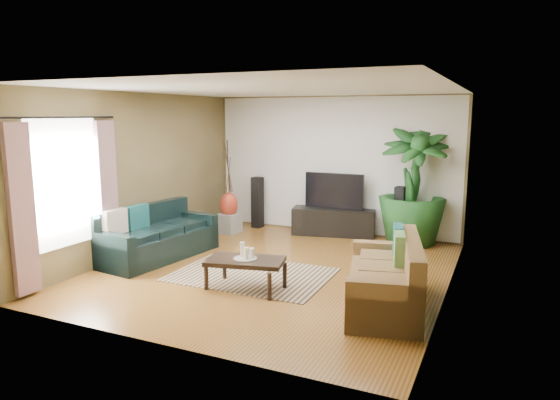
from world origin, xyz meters
The scene contains 28 objects.
floor centered at (0.00, 0.00, 0.00)m, with size 5.50×5.50×0.00m, color #8C5F24.
ceiling centered at (0.00, 0.00, 2.70)m, with size 5.50×5.50×0.00m, color white.
wall_back centered at (0.00, 2.75, 1.35)m, with size 5.00×5.00×0.00m, color brown.
wall_front centered at (0.00, -2.75, 1.35)m, with size 5.00×5.00×0.00m, color brown.
wall_left centered at (-2.50, 0.00, 1.35)m, with size 5.50×5.50×0.00m, color brown.
wall_right centered at (2.50, 0.00, 1.35)m, with size 5.50×5.50×0.00m, color brown.
backwall_panel centered at (0.00, 2.74, 1.35)m, with size 4.90×4.90×0.00m, color white.
window_pane centered at (-2.48, -1.60, 1.40)m, with size 1.80×1.80×0.00m, color white.
curtain_near centered at (-2.43, -2.35, 1.15)m, with size 0.08×0.35×2.20m, color gray.
curtain_far centered at (-2.43, -0.85, 1.15)m, with size 0.08×0.35×2.20m, color gray.
curtain_rod centered at (-2.43, -1.60, 2.30)m, with size 0.03×0.03×1.90m, color black.
sofa_left centered at (-2.03, -0.20, 0.42)m, with size 2.06×0.88×0.85m, color black.
sofa_right centered at (1.84, -0.76, 0.42)m, with size 1.85×0.83×0.85m, color brown.
area_rug centered at (-0.20, -0.36, 0.01)m, with size 2.25×1.59×0.01m, color tan.
coffee_table centered at (0.00, -0.93, 0.21)m, with size 1.03×0.56×0.42m, color black.
candle_tray centered at (0.00, -0.93, 0.43)m, with size 0.32×0.32×0.01m, color gray.
candle_tall centered at (-0.06, -0.90, 0.54)m, with size 0.07×0.07×0.21m, color white.
candle_mid centered at (0.04, -0.97, 0.51)m, with size 0.07×0.07×0.16m, color #F0E8CB.
candle_short centered at (0.07, -0.87, 0.50)m, with size 0.07×0.07×0.13m, color #F0E0CA.
tv_stand centered at (0.11, 2.50, 0.27)m, with size 1.59×0.48×0.53m, color black.
television centered at (0.11, 2.50, 0.88)m, with size 1.17×0.06×0.69m, color black.
speaker_left centered at (-1.56, 2.50, 0.53)m, with size 0.19×0.21×1.06m, color black.
speaker_right centered at (1.39, 2.50, 0.52)m, with size 0.19×0.21×1.03m, color black.
potted_plant centered at (1.60, 2.45, 1.07)m, with size 1.20×1.20×2.14m, color #17461A.
plant_pot centered at (1.60, 2.45, 0.15)m, with size 0.39×0.39×0.31m, color black.
pedestal centered at (-1.86, 1.82, 0.19)m, with size 0.39×0.39×0.39m, color gray.
vase centered at (-1.86, 1.82, 0.56)m, with size 0.35×0.35×0.50m, color maroon.
side_table centered at (-1.92, 0.69, 0.25)m, with size 0.48×0.48×0.51m, color brown.
Camera 1 is at (3.11, -6.63, 2.34)m, focal length 32.00 mm.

